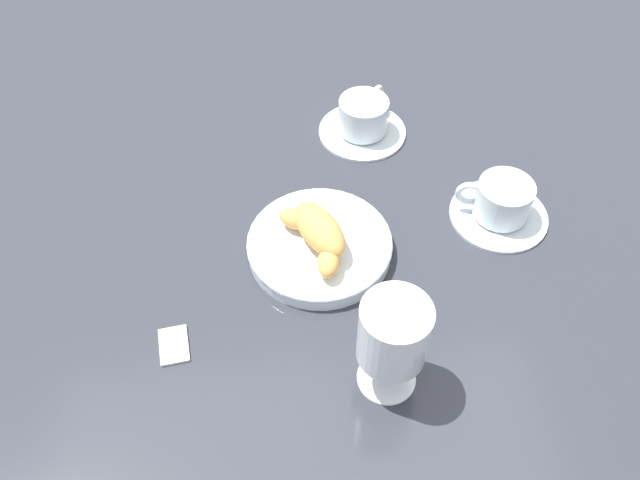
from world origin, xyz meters
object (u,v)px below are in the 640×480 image
at_px(pastry_plate, 320,248).
at_px(coffee_cup_far, 363,119).
at_px(croissant_large, 318,234).
at_px(juice_glass_left, 393,336).
at_px(sugar_packet, 174,344).
at_px(coffee_cup_near, 501,204).

xyz_separation_m(pastry_plate, coffee_cup_far, (0.24, -0.09, 0.01)).
bearing_deg(croissant_large, juice_glass_left, -161.82).
relative_size(pastry_plate, coffee_cup_far, 1.41).
bearing_deg(sugar_packet, coffee_cup_near, -76.46).
height_order(croissant_large, coffee_cup_near, croissant_large).
distance_m(pastry_plate, croissant_large, 0.03).
bearing_deg(coffee_cup_near, coffee_cup_far, 40.22).
distance_m(coffee_cup_near, coffee_cup_far, 0.25).
height_order(croissant_large, coffee_cup_far, croissant_large).
bearing_deg(sugar_packet, coffee_cup_far, -44.77).
relative_size(pastry_plate, sugar_packet, 3.85).
distance_m(coffee_cup_near, juice_glass_left, 0.31).
bearing_deg(coffee_cup_near, pastry_plate, 99.86).
xyz_separation_m(croissant_large, sugar_packet, (-0.12, 0.18, -0.04)).
distance_m(coffee_cup_far, juice_glass_left, 0.43).
bearing_deg(coffee_cup_near, sugar_packet, 110.75).
bearing_deg(pastry_plate, sugar_packet, 123.28).
bearing_deg(juice_glass_left, coffee_cup_near, -39.81).
distance_m(croissant_large, coffee_cup_near, 0.26).
bearing_deg(pastry_plate, coffee_cup_far, -20.73).
height_order(pastry_plate, juice_glass_left, juice_glass_left).
bearing_deg(sugar_packet, croissant_large, -63.81).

